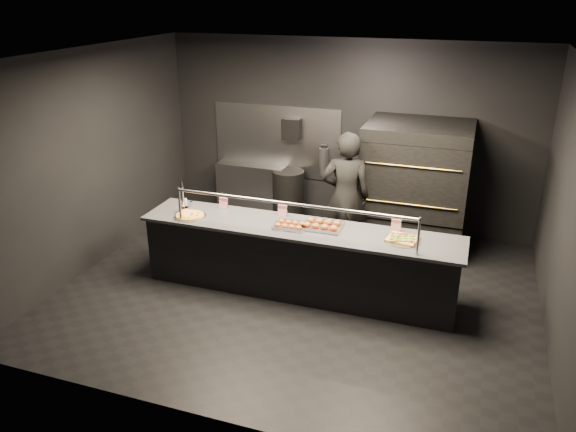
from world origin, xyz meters
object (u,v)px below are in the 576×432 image
(towel_dispenser, at_px, (292,129))
(beer_tap, at_px, (183,203))
(worker, at_px, (345,197))
(fire_extinguisher, at_px, (324,161))
(service_counter, at_px, (298,259))
(pizza_oven, at_px, (415,186))
(trash_bin, at_px, (288,196))
(prep_shelf, at_px, (252,189))
(square_pizza, at_px, (402,239))
(slider_tray_a, at_px, (290,225))
(slider_tray_b, at_px, (322,225))
(round_pizza, at_px, (190,216))

(towel_dispenser, xyz_separation_m, beer_tap, (-0.70, -2.44, -0.49))
(worker, bearing_deg, fire_extinguisher, -76.44)
(service_counter, xyz_separation_m, pizza_oven, (1.20, 1.90, 0.50))
(trash_bin, distance_m, worker, 1.69)
(prep_shelf, distance_m, beer_tap, 2.45)
(prep_shelf, height_order, trash_bin, prep_shelf)
(square_pizza, distance_m, trash_bin, 3.15)
(slider_tray_a, bearing_deg, service_counter, 23.14)
(pizza_oven, xyz_separation_m, beer_tap, (-2.80, -1.95, 0.09))
(towel_dispenser, bearing_deg, fire_extinguisher, 1.04)
(service_counter, bearing_deg, slider_tray_b, 15.66)
(towel_dispenser, xyz_separation_m, round_pizza, (-0.55, -2.54, -0.61))
(service_counter, distance_m, trash_bin, 2.40)
(prep_shelf, bearing_deg, worker, -31.15)
(towel_dispenser, xyz_separation_m, square_pizza, (2.19, -2.38, -0.61))
(round_pizza, bearing_deg, prep_shelf, 93.48)
(beer_tap, height_order, trash_bin, beer_tap)
(slider_tray_b, bearing_deg, slider_tray_a, -162.31)
(slider_tray_a, bearing_deg, prep_shelf, 122.40)
(pizza_oven, relative_size, slider_tray_a, 4.18)
(prep_shelf, bearing_deg, beer_tap, -90.00)
(prep_shelf, xyz_separation_m, round_pizza, (0.15, -2.47, 0.49))
(round_pizza, xyz_separation_m, trash_bin, (0.55, 2.37, -0.49))
(fire_extinguisher, bearing_deg, slider_tray_b, -74.80)
(towel_dispenser, distance_m, worker, 1.83)
(pizza_oven, height_order, prep_shelf, pizza_oven)
(fire_extinguisher, height_order, beer_tap, beer_tap)
(prep_shelf, distance_m, trash_bin, 0.71)
(slider_tray_b, bearing_deg, service_counter, -164.34)
(pizza_oven, relative_size, trash_bin, 2.16)
(service_counter, xyz_separation_m, worker, (0.32, 1.16, 0.48))
(round_pizza, relative_size, worker, 0.22)
(service_counter, relative_size, towel_dispenser, 11.71)
(pizza_oven, height_order, towel_dispenser, pizza_oven)
(square_pizza, bearing_deg, beer_tap, -178.84)
(beer_tap, xyz_separation_m, round_pizza, (0.15, -0.10, -0.12))
(towel_dispenser, height_order, beer_tap, towel_dispenser)
(fire_extinguisher, bearing_deg, prep_shelf, -176.34)
(service_counter, relative_size, slider_tray_b, 8.09)
(slider_tray_a, height_order, trash_bin, slider_tray_a)
(pizza_oven, bearing_deg, square_pizza, -87.19)
(towel_dispenser, bearing_deg, round_pizza, -102.22)
(towel_dispenser, distance_m, round_pizza, 2.67)
(pizza_oven, bearing_deg, slider_tray_b, -116.78)
(beer_tap, relative_size, slider_tray_a, 1.06)
(service_counter, distance_m, beer_tap, 1.71)
(pizza_oven, bearing_deg, round_pizza, -142.28)
(service_counter, height_order, pizza_oven, pizza_oven)
(prep_shelf, bearing_deg, slider_tray_a, -57.60)
(pizza_oven, relative_size, towel_dispenser, 5.46)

